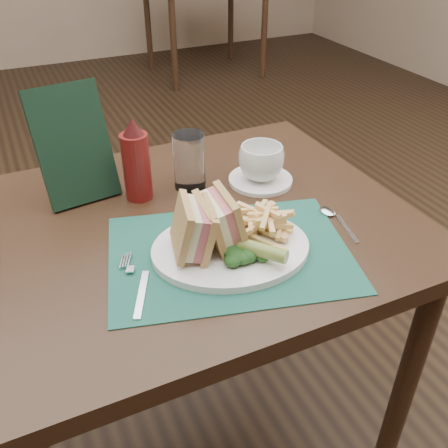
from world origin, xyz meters
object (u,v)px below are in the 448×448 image
(check_presenter, at_px, (73,145))
(plate, at_px, (231,248))
(placemat, at_px, (230,253))
(coffee_cup, at_px, (261,162))
(table_main, at_px, (199,343))
(drinking_glass, at_px, (189,161))
(table_bg_right, at_px, (205,27))
(ketchup_bottle, at_px, (136,159))
(sandwich_half_b, at_px, (210,222))
(sandwich_half_a, at_px, (182,229))
(saucer, at_px, (260,180))

(check_presenter, bearing_deg, plate, -65.61)
(placemat, bearing_deg, coffee_cup, 50.12)
(table_main, xyz_separation_m, drinking_glass, (0.04, 0.13, 0.44))
(plate, height_order, check_presenter, check_presenter)
(coffee_cup, bearing_deg, table_bg_right, 69.41)
(plate, height_order, ketchup_bottle, ketchup_bottle)
(sandwich_half_b, xyz_separation_m, coffee_cup, (0.22, 0.20, -0.02))
(sandwich_half_b, bearing_deg, sandwich_half_a, -174.67)
(table_main, xyz_separation_m, saucer, (0.20, 0.08, 0.38))
(check_presenter, bearing_deg, ketchup_bottle, -35.58)
(table_main, bearing_deg, table_bg_right, 66.76)
(saucer, relative_size, coffee_cup, 1.43)
(table_bg_right, height_order, sandwich_half_b, sandwich_half_b)
(ketchup_bottle, bearing_deg, sandwich_half_a, -88.75)
(table_main, xyz_separation_m, sandwich_half_b, (-0.02, -0.12, 0.45))
(check_presenter, bearing_deg, placemat, -66.18)
(coffee_cup, bearing_deg, drinking_glass, 162.83)
(placemat, height_order, sandwich_half_b, sandwich_half_b)
(table_main, distance_m, plate, 0.41)
(sandwich_half_a, height_order, sandwich_half_b, same)
(saucer, bearing_deg, placemat, -129.88)
(coffee_cup, height_order, drinking_glass, drinking_glass)
(plate, distance_m, check_presenter, 0.41)
(placemat, relative_size, coffee_cup, 4.31)
(table_bg_right, xyz_separation_m, check_presenter, (-1.56, -2.99, 0.50))
(table_bg_right, bearing_deg, sandwich_half_b, -112.68)
(sandwich_half_a, relative_size, ketchup_bottle, 0.57)
(saucer, height_order, check_presenter, check_presenter)
(table_main, height_order, placemat, placemat)
(placemat, height_order, saucer, saucer)
(sandwich_half_a, distance_m, check_presenter, 0.35)
(plate, distance_m, drinking_glass, 0.28)
(sandwich_half_b, distance_m, drinking_glass, 0.26)
(sandwich_half_b, bearing_deg, check_presenter, 123.59)
(table_bg_right, relative_size, drinking_glass, 6.92)
(coffee_cup, distance_m, check_presenter, 0.42)
(sandwich_half_a, bearing_deg, coffee_cup, 49.71)
(drinking_glass, height_order, ketchup_bottle, ketchup_bottle)
(table_main, distance_m, sandwich_half_b, 0.46)
(plate, bearing_deg, sandwich_half_a, -177.57)
(check_presenter, bearing_deg, coffee_cup, -24.16)
(sandwich_half_b, height_order, check_presenter, check_presenter)
(table_main, relative_size, check_presenter, 3.54)
(table_bg_right, xyz_separation_m, drinking_glass, (-1.32, -3.06, 0.44))
(table_bg_right, height_order, plate, plate)
(plate, height_order, coffee_cup, coffee_cup)
(drinking_glass, height_order, check_presenter, check_presenter)
(table_bg_right, bearing_deg, plate, -112.08)
(drinking_glass, xyz_separation_m, check_presenter, (-0.24, 0.07, 0.06))
(sandwich_half_a, bearing_deg, ketchup_bottle, 104.05)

